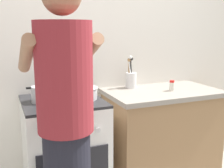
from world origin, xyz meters
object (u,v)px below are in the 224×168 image
(person, at_px, (66,137))
(mixing_bowl, at_px, (81,92))
(stove_range, at_px, (64,155))
(spice_bottle, at_px, (172,86))
(pot, at_px, (43,94))
(utensil_crock, at_px, (131,78))

(person, bearing_deg, mixing_bowl, 67.10)
(stove_range, bearing_deg, spice_bottle, -2.66)
(pot, relative_size, utensil_crock, 0.81)
(mixing_bowl, bearing_deg, pot, 174.40)
(mixing_bowl, relative_size, utensil_crock, 0.89)
(stove_range, bearing_deg, mixing_bowl, -9.16)
(spice_bottle, bearing_deg, mixing_bowl, 178.46)
(pot, distance_m, person, 0.65)
(stove_range, distance_m, spice_bottle, 1.08)
(pot, height_order, spice_bottle, pot)
(pot, bearing_deg, stove_range, -1.99)
(stove_range, bearing_deg, person, -100.61)
(person, bearing_deg, stove_range, 79.39)
(stove_range, relative_size, person, 0.53)
(spice_bottle, distance_m, person, 1.23)
(stove_range, xyz_separation_m, pot, (-0.14, 0.00, 0.51))
(utensil_crock, bearing_deg, spice_bottle, -41.79)
(pot, xyz_separation_m, person, (0.02, -0.64, -0.10))
(pot, xyz_separation_m, utensil_crock, (0.82, 0.20, 0.03))
(mixing_bowl, height_order, utensil_crock, utensil_crock)
(spice_bottle, bearing_deg, utensil_crock, 138.21)
(stove_range, height_order, mixing_bowl, mixing_bowl)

